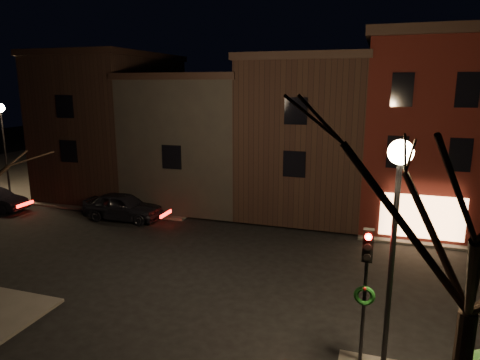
{
  "coord_description": "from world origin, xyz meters",
  "views": [
    {
      "loc": [
        5.67,
        -16.73,
        7.87
      ],
      "look_at": [
        -0.77,
        3.07,
        3.2
      ],
      "focal_mm": 32.0,
      "sensor_mm": 36.0,
      "label": 1
    }
  ],
  "objects_px": {
    "street_lamp_far": "(2,124)",
    "traffic_signal": "(366,276)",
    "parked_car_a": "(123,206)",
    "street_lamp_near": "(397,198)"
  },
  "relations": [
    {
      "from": "street_lamp_far",
      "to": "parked_car_a",
      "type": "xyz_separation_m",
      "value": [
        10.52,
        -1.92,
        -4.37
      ]
    },
    {
      "from": "street_lamp_near",
      "to": "street_lamp_far",
      "type": "height_order",
      "value": "same"
    },
    {
      "from": "street_lamp_near",
      "to": "street_lamp_far",
      "type": "xyz_separation_m",
      "value": [
        -25.2,
        12.2,
        0.0
      ]
    },
    {
      "from": "street_lamp_far",
      "to": "parked_car_a",
      "type": "height_order",
      "value": "street_lamp_far"
    },
    {
      "from": "parked_car_a",
      "to": "traffic_signal",
      "type": "bearing_deg",
      "value": -126.4
    },
    {
      "from": "street_lamp_far",
      "to": "street_lamp_near",
      "type": "bearing_deg",
      "value": -25.83
    },
    {
      "from": "street_lamp_far",
      "to": "parked_car_a",
      "type": "distance_m",
      "value": 11.55
    },
    {
      "from": "street_lamp_far",
      "to": "traffic_signal",
      "type": "relative_size",
      "value": 1.6
    },
    {
      "from": "street_lamp_near",
      "to": "street_lamp_far",
      "type": "relative_size",
      "value": 1.0
    },
    {
      "from": "street_lamp_far",
      "to": "traffic_signal",
      "type": "height_order",
      "value": "street_lamp_far"
    }
  ]
}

